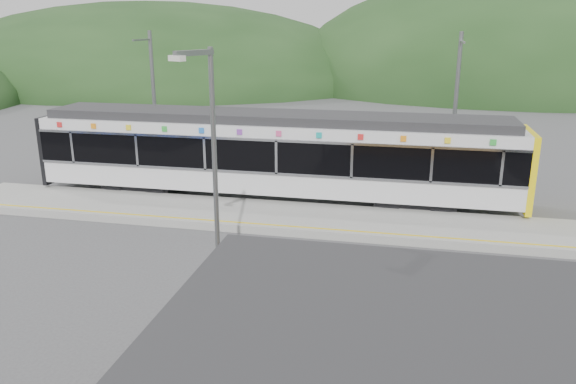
# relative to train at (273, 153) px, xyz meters

# --- Properties ---
(ground) EXTENTS (120.00, 120.00, 0.00)m
(ground) POSITION_rel_train_xyz_m (0.47, -6.00, -2.06)
(ground) COLOR #4C4C4F
(ground) RESTS_ON ground
(hills) EXTENTS (146.00, 149.00, 26.00)m
(hills) POSITION_rel_train_xyz_m (6.66, -0.71, -2.06)
(hills) COLOR #1E3D19
(hills) RESTS_ON ground
(platform) EXTENTS (26.00, 3.20, 0.30)m
(platform) POSITION_rel_train_xyz_m (0.47, -2.70, -1.91)
(platform) COLOR #9E9E99
(platform) RESTS_ON ground
(yellow_line) EXTENTS (26.00, 0.10, 0.01)m
(yellow_line) POSITION_rel_train_xyz_m (0.47, -4.00, -1.76)
(yellow_line) COLOR yellow
(yellow_line) RESTS_ON platform
(train) EXTENTS (20.44, 3.01, 3.74)m
(train) POSITION_rel_train_xyz_m (0.00, 0.00, 0.00)
(train) COLOR black
(train) RESTS_ON ground
(catenary_mast_west) EXTENTS (0.18, 1.80, 7.00)m
(catenary_mast_west) POSITION_rel_train_xyz_m (-6.53, 2.56, 1.58)
(catenary_mast_west) COLOR slate
(catenary_mast_west) RESTS_ON ground
(catenary_mast_east) EXTENTS (0.18, 1.80, 7.00)m
(catenary_mast_east) POSITION_rel_train_xyz_m (7.47, 2.56, 1.58)
(catenary_mast_east) COLOR slate
(catenary_mast_east) RESTS_ON ground
(lamp_post) EXTENTS (0.56, 1.24, 6.83)m
(lamp_post) POSITION_rel_train_xyz_m (1.07, -10.45, 1.99)
(lamp_post) COLOR slate
(lamp_post) RESTS_ON ground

